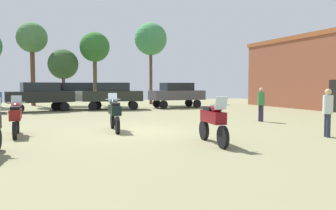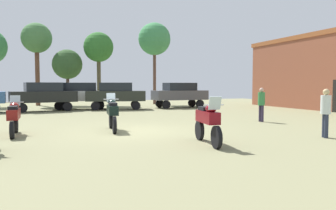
{
  "view_description": "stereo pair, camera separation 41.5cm",
  "coord_description": "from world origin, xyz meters",
  "px_view_note": "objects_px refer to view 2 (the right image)",
  "views": [
    {
      "loc": [
        -3.39,
        -12.69,
        1.84
      ],
      "look_at": [
        2.86,
        3.31,
        0.81
      ],
      "focal_mm": 35.47,
      "sensor_mm": 36.0,
      "label": 1
    },
    {
      "loc": [
        -3.01,
        -12.83,
        1.84
      ],
      "look_at": [
        2.86,
        3.31,
        0.81
      ],
      "focal_mm": 35.47,
      "sensor_mm": 36.0,
      "label": 2
    }
  ],
  "objects_px": {
    "car_1": "(80,94)",
    "car_4": "(180,93)",
    "person_1": "(326,109)",
    "person_2": "(261,102)",
    "tree_3": "(67,65)",
    "tree_2": "(99,48)",
    "tree_6": "(37,39)",
    "tree_4": "(154,40)",
    "car_3": "(116,94)",
    "motorcycle_1": "(112,112)",
    "motorcycle_5": "(208,120)",
    "car_6": "(43,94)",
    "motorcycle_6": "(14,116)"
  },
  "relations": [
    {
      "from": "car_1",
      "to": "car_4",
      "type": "height_order",
      "value": "same"
    },
    {
      "from": "person_1",
      "to": "person_2",
      "type": "xyz_separation_m",
      "value": [
        0.94,
        4.98,
        -0.0
      ]
    },
    {
      "from": "car_1",
      "to": "tree_3",
      "type": "bearing_deg",
      "value": 15.08
    },
    {
      "from": "tree_2",
      "to": "tree_6",
      "type": "relative_size",
      "value": 0.9
    },
    {
      "from": "tree_4",
      "to": "car_1",
      "type": "bearing_deg",
      "value": -148.95
    },
    {
      "from": "tree_2",
      "to": "person_2",
      "type": "bearing_deg",
      "value": -71.64
    },
    {
      "from": "car_1",
      "to": "tree_6",
      "type": "bearing_deg",
      "value": 36.34
    },
    {
      "from": "car_4",
      "to": "car_3",
      "type": "bearing_deg",
      "value": 89.25
    },
    {
      "from": "tree_2",
      "to": "tree_4",
      "type": "relative_size",
      "value": 0.86
    },
    {
      "from": "motorcycle_1",
      "to": "tree_6",
      "type": "distance_m",
      "value": 19.55
    },
    {
      "from": "car_3",
      "to": "tree_2",
      "type": "distance_m",
      "value": 7.21
    },
    {
      "from": "motorcycle_1",
      "to": "tree_6",
      "type": "height_order",
      "value": "tree_6"
    },
    {
      "from": "car_3",
      "to": "person_1",
      "type": "height_order",
      "value": "car_3"
    },
    {
      "from": "tree_6",
      "to": "car_4",
      "type": "bearing_deg",
      "value": -32.92
    },
    {
      "from": "tree_6",
      "to": "motorcycle_5",
      "type": "bearing_deg",
      "value": -76.51
    },
    {
      "from": "car_3",
      "to": "person_1",
      "type": "distance_m",
      "value": 16.28
    },
    {
      "from": "car_1",
      "to": "car_6",
      "type": "relative_size",
      "value": 0.99
    },
    {
      "from": "car_4",
      "to": "person_2",
      "type": "distance_m",
      "value": 10.89
    },
    {
      "from": "tree_4",
      "to": "tree_6",
      "type": "relative_size",
      "value": 1.05
    },
    {
      "from": "motorcycle_5",
      "to": "car_1",
      "type": "distance_m",
      "value": 16.84
    },
    {
      "from": "motorcycle_5",
      "to": "tree_4",
      "type": "distance_m",
      "value": 22.3
    },
    {
      "from": "tree_2",
      "to": "person_1",
      "type": "bearing_deg",
      "value": -78.02
    },
    {
      "from": "tree_6",
      "to": "tree_2",
      "type": "bearing_deg",
      "value": -12.53
    },
    {
      "from": "person_1",
      "to": "person_2",
      "type": "relative_size",
      "value": 1.0
    },
    {
      "from": "car_1",
      "to": "motorcycle_1",
      "type": "bearing_deg",
      "value": -170.86
    },
    {
      "from": "car_3",
      "to": "car_4",
      "type": "height_order",
      "value": "same"
    },
    {
      "from": "car_4",
      "to": "tree_3",
      "type": "distance_m",
      "value": 10.73
    },
    {
      "from": "person_1",
      "to": "tree_4",
      "type": "distance_m",
      "value": 21.92
    },
    {
      "from": "motorcycle_6",
      "to": "person_1",
      "type": "height_order",
      "value": "person_1"
    },
    {
      "from": "car_4",
      "to": "tree_6",
      "type": "height_order",
      "value": "tree_6"
    },
    {
      "from": "car_6",
      "to": "person_1",
      "type": "relative_size",
      "value": 2.69
    },
    {
      "from": "person_2",
      "to": "tree_3",
      "type": "xyz_separation_m",
      "value": [
        -8.26,
        17.24,
        2.67
      ]
    },
    {
      "from": "motorcycle_5",
      "to": "person_2",
      "type": "height_order",
      "value": "person_2"
    },
    {
      "from": "person_1",
      "to": "tree_3",
      "type": "xyz_separation_m",
      "value": [
        -7.31,
        22.22,
        2.67
      ]
    },
    {
      "from": "motorcycle_5",
      "to": "car_1",
      "type": "height_order",
      "value": "car_1"
    },
    {
      "from": "car_4",
      "to": "tree_3",
      "type": "xyz_separation_m",
      "value": [
        -8.28,
        6.35,
        2.48
      ]
    },
    {
      "from": "car_6",
      "to": "person_1",
      "type": "height_order",
      "value": "car_6"
    },
    {
      "from": "motorcycle_1",
      "to": "car_1",
      "type": "xyz_separation_m",
      "value": [
        -0.11,
        12.64,
        0.43
      ]
    },
    {
      "from": "tree_4",
      "to": "tree_6",
      "type": "xyz_separation_m",
      "value": [
        -10.42,
        1.57,
        -0.27
      ]
    },
    {
      "from": "car_4",
      "to": "tree_2",
      "type": "bearing_deg",
      "value": 41.23
    },
    {
      "from": "motorcycle_1",
      "to": "tree_2",
      "type": "relative_size",
      "value": 0.35
    },
    {
      "from": "car_6",
      "to": "tree_3",
      "type": "height_order",
      "value": "tree_3"
    },
    {
      "from": "person_1",
      "to": "tree_2",
      "type": "relative_size",
      "value": 0.26
    },
    {
      "from": "car_3",
      "to": "tree_3",
      "type": "bearing_deg",
      "value": 36.04
    },
    {
      "from": "person_1",
      "to": "tree_4",
      "type": "xyz_separation_m",
      "value": [
        0.58,
        21.3,
        5.13
      ]
    },
    {
      "from": "tree_6",
      "to": "tree_4",
      "type": "bearing_deg",
      "value": -8.58
    },
    {
      "from": "motorcycle_1",
      "to": "car_1",
      "type": "relative_size",
      "value": 0.51
    },
    {
      "from": "car_3",
      "to": "tree_4",
      "type": "height_order",
      "value": "tree_4"
    },
    {
      "from": "car_4",
      "to": "tree_3",
      "type": "height_order",
      "value": "tree_3"
    },
    {
      "from": "motorcycle_1",
      "to": "person_1",
      "type": "xyz_separation_m",
      "value": [
        6.61,
        -4.28,
        0.25
      ]
    }
  ]
}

